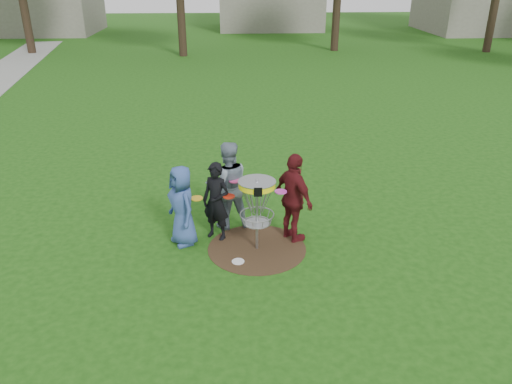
{
  "coord_description": "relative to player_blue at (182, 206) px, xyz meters",
  "views": [
    {
      "loc": [
        -0.45,
        -7.86,
        4.72
      ],
      "look_at": [
        0.0,
        0.3,
        1.0
      ],
      "focal_mm": 35.0,
      "sensor_mm": 36.0,
      "label": 1
    }
  ],
  "objects": [
    {
      "name": "held_discs",
      "position": [
        0.96,
        0.05,
        0.23
      ],
      "size": [
        1.72,
        0.7,
        0.17
      ],
      "color": "gold",
      "rests_on": "ground"
    },
    {
      "name": "player_maroon",
      "position": [
        2.03,
        0.01,
        0.09
      ],
      "size": [
        0.86,
        1.07,
        1.7
      ],
      "primitive_type": "imported",
      "rotation": [
        0.0,
        0.0,
        2.1
      ],
      "color": "#5A1419",
      "rests_on": "ground"
    },
    {
      "name": "dirt_patch",
      "position": [
        1.34,
        -0.3,
        -0.76
      ],
      "size": [
        1.8,
        1.8,
        0.01
      ],
      "primitive_type": "cylinder",
      "color": "#47331E",
      "rests_on": "ground"
    },
    {
      "name": "ground",
      "position": [
        1.34,
        -0.3,
        -0.76
      ],
      "size": [
        100.0,
        100.0,
        0.0
      ],
      "primitive_type": "plane",
      "color": "#19470F",
      "rests_on": "ground"
    },
    {
      "name": "disc_on_grass",
      "position": [
        0.98,
        -0.74,
        -0.75
      ],
      "size": [
        0.22,
        0.22,
        0.02
      ],
      "primitive_type": "cylinder",
      "color": "white",
      "rests_on": "ground"
    },
    {
      "name": "player_grey",
      "position": [
        0.83,
        0.62,
        0.11
      ],
      "size": [
        0.97,
        0.83,
        1.75
      ],
      "primitive_type": "imported",
      "rotation": [
        0.0,
        0.0,
        3.35
      ],
      "color": "gray",
      "rests_on": "ground"
    },
    {
      "name": "disc_golf_basket",
      "position": [
        1.34,
        -0.3,
        0.26
      ],
      "size": [
        0.66,
        0.67,
        1.38
      ],
      "color": "#9EA0A5",
      "rests_on": "ground"
    },
    {
      "name": "player_blue",
      "position": [
        0.0,
        0.0,
        0.0
      ],
      "size": [
        0.78,
        0.88,
        1.52
      ],
      "primitive_type": "imported",
      "rotation": [
        0.0,
        0.0,
        -1.06
      ],
      "color": "#344F90",
      "rests_on": "ground"
    },
    {
      "name": "player_black",
      "position": [
        0.61,
        0.16,
        -0.01
      ],
      "size": [
        0.66,
        0.59,
        1.5
      ],
      "primitive_type": "imported",
      "rotation": [
        0.0,
        0.0,
        -0.53
      ],
      "color": "black",
      "rests_on": "ground"
    }
  ]
}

